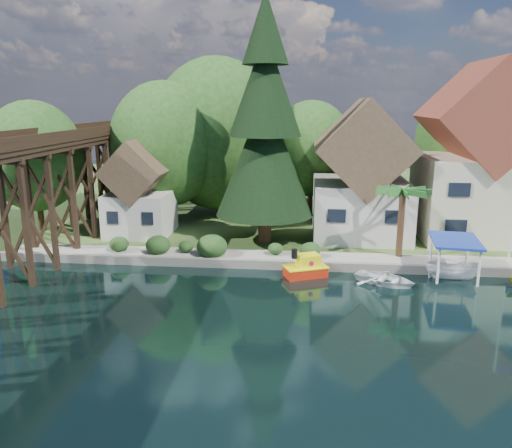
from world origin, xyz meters
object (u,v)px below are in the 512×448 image
Objects in this scene: trestle_bridge at (15,196)px; house_left at (361,179)px; conifer at (265,127)px; house_center at (476,164)px; shed at (140,194)px; tugboat at (306,268)px; boat_white_a at (385,277)px; palm_tree at (403,193)px; boat_canopy at (453,262)px.

house_left is at bearing 25.21° from trestle_bridge.
conifer reaches higher than trestle_bridge.
shed is (-27.00, -2.00, -2.59)m from house_center.
house_center is 17.51m from tugboat.
house_left is 9.10m from house_center.
conifer is at bearing -157.76° from house_left.
tugboat is 0.81× the size of boat_white_a.
boat_white_a is (18.69, -8.59, -3.43)m from shed.
house_left reaches higher than tugboat.
house_center reaches higher than palm_tree.
tugboat is at bearing -114.85° from house_left.
conifer is 16.19m from boat_canopy.
trestle_bridge is 8.41× the size of palm_tree.
shed is 24.44m from boat_canopy.
trestle_bridge is 9.89× the size of boat_canopy.
conifer reaches higher than shed.
boat_canopy is (2.91, -2.95, -3.93)m from palm_tree.
tugboat reaches higher than boat_white_a.
tugboat is at bearing -143.66° from house_center.
conifer reaches higher than boat_canopy.
tugboat is 5.06m from boat_white_a.
house_center is (32.00, 11.33, 1.07)m from trestle_bridge.
boat_white_a is at bearing -9.17° from tugboat.
palm_tree is at bearing -15.93° from conifer.
boat_canopy is at bearing -24.33° from conifer.
boat_white_a is (4.99, -0.81, -0.20)m from tugboat.
house_left is 6.30m from palm_tree.
palm_tree is at bearing 27.44° from tugboat.
conifer reaches higher than tugboat.
house_center is at bearing 67.63° from boat_canopy.
boat_white_a is at bearing -86.09° from house_left.
conifer is at bearing -8.67° from shed.
conifer is at bearing 26.61° from trestle_bridge.
house_left is 2.86× the size of boat_white_a.
house_center is 14.75m from boat_white_a.
shed reaches higher than palm_tree.
shed is at bearing 61.81° from trestle_bridge.
house_left reaches higher than palm_tree.
house_left is 2.10× the size of palm_tree.
shed reaches higher than tugboat.
tugboat is at bearing 109.99° from boat_white_a.
conifer reaches higher than house_center.
conifer reaches higher than house_left.
boat_canopy is (9.45, 0.44, 0.56)m from tugboat.
house_center is at bearing -8.96° from boat_white_a.
house_center is at bearing 36.34° from tugboat.
shed reaches higher than boat_white_a.
house_center is 9.40m from palm_tree.
boat_canopy is at bearing 4.03° from trestle_bridge.
boat_canopy is at bearing -17.59° from shed.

